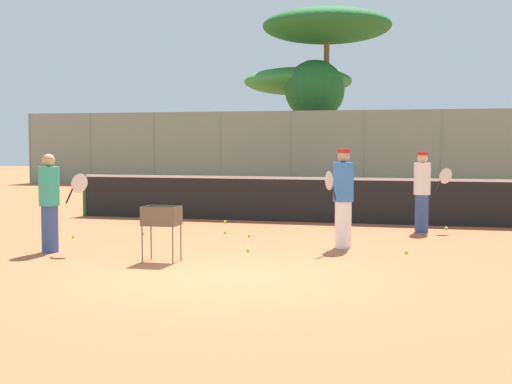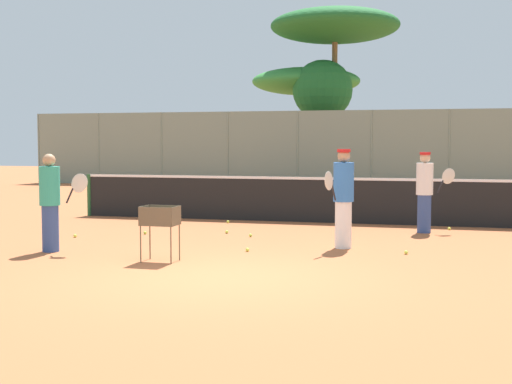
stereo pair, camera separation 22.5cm
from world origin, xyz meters
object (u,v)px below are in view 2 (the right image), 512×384
(tennis_net, at_px, (313,199))
(player_red_cap, at_px, (50,201))
(player_white_outfit, at_px, (425,191))
(player_yellow_shirt, at_px, (343,197))
(ball_cart, at_px, (161,220))
(parked_car, at_px, (369,170))

(tennis_net, xyz_separation_m, player_red_cap, (-3.53, -5.61, 0.31))
(player_white_outfit, relative_size, player_red_cap, 1.00)
(player_yellow_shirt, bearing_deg, tennis_net, -142.17)
(player_yellow_shirt, bearing_deg, player_red_cap, -50.67)
(player_white_outfit, height_order, ball_cart, player_white_outfit)
(player_white_outfit, distance_m, parked_car, 16.97)
(player_white_outfit, distance_m, ball_cart, 6.21)
(player_red_cap, relative_size, player_yellow_shirt, 0.96)
(ball_cart, relative_size, parked_car, 0.21)
(player_red_cap, bearing_deg, tennis_net, 48.72)
(tennis_net, relative_size, ball_cart, 13.35)
(tennis_net, bearing_deg, parked_car, 91.40)
(ball_cart, bearing_deg, player_white_outfit, 50.96)
(player_yellow_shirt, height_order, parked_car, player_yellow_shirt)
(tennis_net, distance_m, player_yellow_shirt, 4.10)
(player_white_outfit, relative_size, parked_car, 0.40)
(tennis_net, height_order, player_white_outfit, player_white_outfit)
(player_yellow_shirt, xyz_separation_m, parked_car, (-1.66, 19.33, -0.26))
(player_yellow_shirt, relative_size, ball_cart, 2.00)
(player_red_cap, height_order, ball_cart, player_red_cap)
(player_red_cap, distance_m, ball_cart, 2.30)
(player_white_outfit, bearing_deg, player_yellow_shirt, -143.37)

